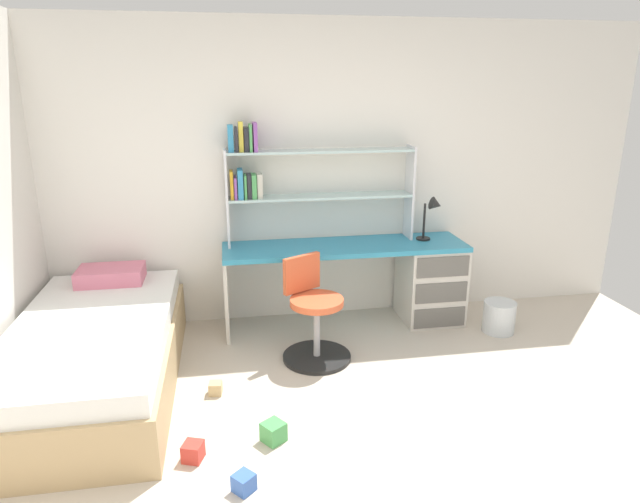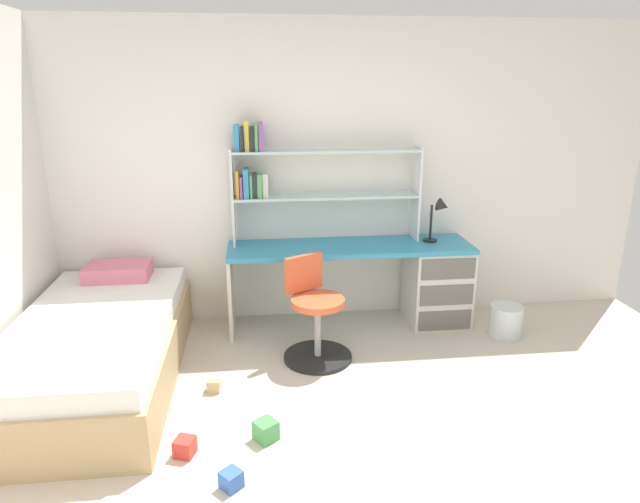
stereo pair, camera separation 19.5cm
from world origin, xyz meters
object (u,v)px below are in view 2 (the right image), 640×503
(bed_platform, at_px, (98,349))
(toy_block_red_3, at_px, (185,447))
(toy_block_natural_1, at_px, (214,385))
(waste_bin, at_px, (506,321))
(toy_block_green_0, at_px, (266,430))
(desk_lamp, at_px, (440,213))
(bookshelf_hutch, at_px, (297,174))
(desk, at_px, (412,278))
(swivel_chair, at_px, (315,320))
(toy_block_blue_2, at_px, (231,480))

(bed_platform, relative_size, toy_block_red_3, 19.39)
(toy_block_natural_1, bearing_deg, bed_platform, 164.58)
(waste_bin, height_order, toy_block_green_0, waste_bin)
(desk_lamp, distance_m, bed_platform, 2.84)
(toy_block_natural_1, bearing_deg, bookshelf_hutch, 58.63)
(bed_platform, relative_size, waste_bin, 7.58)
(bookshelf_hutch, bearing_deg, waste_bin, -16.98)
(waste_bin, xyz_separation_m, toy_block_natural_1, (-2.35, -0.59, -0.09))
(desk, xyz_separation_m, bed_platform, (-2.44, -0.73, -0.16))
(swivel_chair, xyz_separation_m, toy_block_blue_2, (-0.59, -1.36, -0.26))
(toy_block_green_0, relative_size, toy_block_natural_1, 1.40)
(desk, relative_size, bed_platform, 1.00)
(desk_lamp, distance_m, toy_block_green_0, 2.34)
(swivel_chair, bearing_deg, toy_block_blue_2, -113.32)
(toy_block_blue_2, bearing_deg, desk_lamp, 48.51)
(toy_block_red_3, bearing_deg, desk, 42.60)
(swivel_chair, distance_m, toy_block_red_3, 1.39)
(bookshelf_hutch, height_order, swivel_chair, bookshelf_hutch)
(desk, height_order, toy_block_green_0, desk)
(bookshelf_hutch, bearing_deg, toy_block_red_3, -113.99)
(toy_block_red_3, bearing_deg, bookshelf_hutch, 66.01)
(waste_bin, bearing_deg, bed_platform, -173.33)
(bookshelf_hutch, bearing_deg, toy_block_blue_2, -104.05)
(desk_lamp, distance_m, swivel_chair, 1.41)
(toy_block_green_0, bearing_deg, toy_block_blue_2, -115.85)
(toy_block_red_3, bearing_deg, bed_platform, 127.70)
(toy_block_natural_1, bearing_deg, waste_bin, 14.07)
(desk, distance_m, toy_block_natural_1, 1.93)
(toy_block_blue_2, bearing_deg, waste_bin, 35.20)
(swivel_chair, bearing_deg, bed_platform, -173.37)
(waste_bin, bearing_deg, desk, 152.79)
(bookshelf_hutch, distance_m, desk_lamp, 1.23)
(swivel_chair, xyz_separation_m, toy_block_natural_1, (-0.74, -0.40, -0.27))
(toy_block_natural_1, xyz_separation_m, toy_block_blue_2, (0.16, -0.96, 0.01))
(toy_block_green_0, bearing_deg, desk_lamp, 45.43)
(toy_block_green_0, bearing_deg, bookshelf_hutch, 78.90)
(toy_block_natural_1, bearing_deg, swivel_chair, 28.32)
(toy_block_green_0, distance_m, toy_block_natural_1, 0.67)
(swivel_chair, relative_size, toy_block_red_3, 7.49)
(bed_platform, bearing_deg, toy_block_blue_2, -51.01)
(toy_block_blue_2, bearing_deg, swivel_chair, 66.68)
(desk, distance_m, swivel_chair, 1.06)
(waste_bin, xyz_separation_m, toy_block_green_0, (-2.00, -1.16, -0.07))
(toy_block_natural_1, bearing_deg, desk_lamp, 27.41)
(bookshelf_hutch, height_order, waste_bin, bookshelf_hutch)
(toy_block_blue_2, relative_size, toy_block_red_3, 0.93)
(bookshelf_hutch, xyz_separation_m, waste_bin, (1.68, -0.51, -1.17))
(waste_bin, bearing_deg, toy_block_natural_1, -165.93)
(toy_block_green_0, distance_m, toy_block_blue_2, 0.43)
(toy_block_natural_1, bearing_deg, toy_block_red_3, -99.80)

